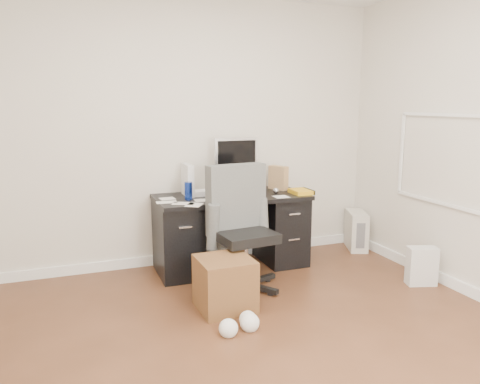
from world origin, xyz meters
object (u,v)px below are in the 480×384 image
at_px(keyboard, 232,196).
at_px(office_chair, 245,229).
at_px(desk, 231,229).
at_px(wicker_basket, 225,284).
at_px(lcd_monitor, 236,165).
at_px(pc_tower, 356,230).

xyz_separation_m(keyboard, office_chair, (-0.05, -0.49, -0.21)).
relative_size(desk, wicker_basket, 3.50).
distance_m(lcd_monitor, keyboard, 0.36).
bearing_deg(keyboard, office_chair, -90.48).
bearing_deg(desk, pc_tower, 3.04).
bearing_deg(wicker_basket, office_chair, 48.24).
distance_m(desk, wicker_basket, 1.01).
height_order(office_chair, wicker_basket, office_chair).
distance_m(keyboard, wicker_basket, 1.06).
relative_size(pc_tower, wicker_basket, 1.01).
xyz_separation_m(lcd_monitor, wicker_basket, (-0.48, -1.03, -0.82)).
height_order(desk, wicker_basket, desk).
relative_size(office_chair, wicker_basket, 2.59).
bearing_deg(pc_tower, keyboard, -152.17).
xyz_separation_m(keyboard, pc_tower, (1.57, 0.17, -0.55)).
height_order(lcd_monitor, pc_tower, lcd_monitor).
relative_size(keyboard, office_chair, 0.36).
bearing_deg(keyboard, wicker_basket, -107.59).
relative_size(lcd_monitor, keyboard, 1.42).
distance_m(lcd_monitor, office_chair, 0.86).
distance_m(pc_tower, wicker_basket, 2.18).
distance_m(desk, lcd_monitor, 0.65).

